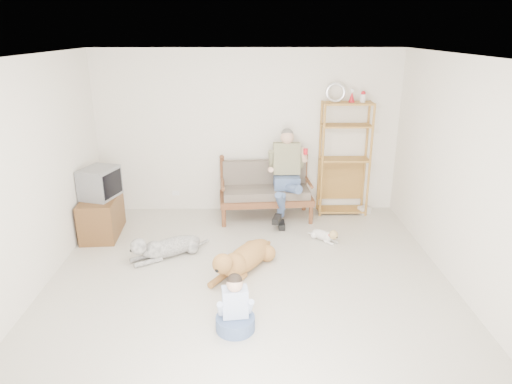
{
  "coord_description": "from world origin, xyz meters",
  "views": [
    {
      "loc": [
        -0.0,
        -4.69,
        2.96
      ],
      "look_at": [
        0.1,
        1.0,
        0.93
      ],
      "focal_mm": 32.0,
      "sensor_mm": 36.0,
      "label": 1
    }
  ],
  "objects_px": {
    "loveseat": "(266,189)",
    "golden_retriever": "(242,259)",
    "tv_stand": "(101,216)",
    "etagere": "(344,158)"
  },
  "relations": [
    {
      "from": "tv_stand",
      "to": "golden_retriever",
      "type": "bearing_deg",
      "value": -32.33
    },
    {
      "from": "etagere",
      "to": "tv_stand",
      "type": "relative_size",
      "value": 2.36
    },
    {
      "from": "loveseat",
      "to": "golden_retriever",
      "type": "xyz_separation_m",
      "value": [
        -0.37,
        -1.85,
        -0.31
      ]
    },
    {
      "from": "tv_stand",
      "to": "loveseat",
      "type": "bearing_deg",
      "value": 11.47
    },
    {
      "from": "loveseat",
      "to": "etagere",
      "type": "distance_m",
      "value": 1.4
    },
    {
      "from": "loveseat",
      "to": "tv_stand",
      "type": "relative_size",
      "value": 1.66
    },
    {
      "from": "tv_stand",
      "to": "etagere",
      "type": "bearing_deg",
      "value": 8.84
    },
    {
      "from": "etagere",
      "to": "loveseat",
      "type": "bearing_deg",
      "value": -173.07
    },
    {
      "from": "etagere",
      "to": "golden_retriever",
      "type": "distance_m",
      "value": 2.73
    },
    {
      "from": "tv_stand",
      "to": "golden_retriever",
      "type": "distance_m",
      "value": 2.46
    }
  ]
}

